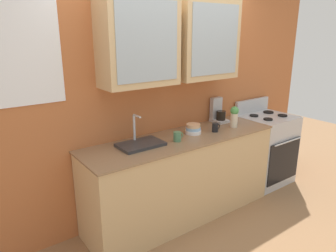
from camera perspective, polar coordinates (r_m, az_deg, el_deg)
ground_plane at (r=3.70m, az=2.43°, el=-15.62°), size 10.00×10.00×0.00m
back_wall_unit at (r=3.41m, az=-0.63°, el=7.39°), size 4.70×0.43×2.52m
counter at (r=3.47m, az=2.52°, el=-9.23°), size 2.19×0.63×0.92m
stove_range at (r=4.44m, az=17.14°, el=-3.93°), size 0.67×0.63×1.10m
sink_faucet at (r=3.06m, az=-5.03°, el=-3.15°), size 0.43×0.28×0.30m
bowl_stack at (r=3.42m, az=4.58°, el=-0.54°), size 0.17×0.17×0.11m
vase at (r=3.69m, az=11.88°, el=1.80°), size 0.10×0.10×0.24m
cup_near_sink at (r=3.17m, az=1.72°, el=-1.90°), size 0.12×0.08×0.10m
cup_near_bowls at (r=3.50m, az=8.54°, el=-0.26°), size 0.11×0.07×0.10m
coffee_maker at (r=3.89m, az=9.05°, el=2.37°), size 0.17×0.20×0.29m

